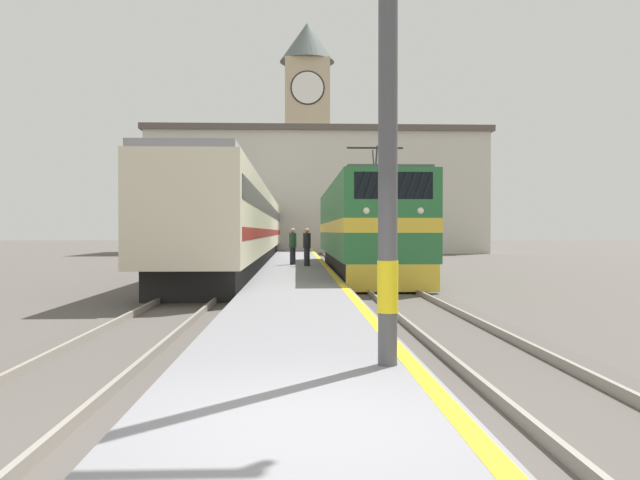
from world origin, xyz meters
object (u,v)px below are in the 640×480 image
at_px(person_on_platform, 293,246).
at_px(clock_tower, 307,127).
at_px(passenger_train, 253,226).
at_px(second_waiting_passenger, 307,246).
at_px(locomotive_train, 362,228).

relative_size(person_on_platform, clock_tower, 0.07).
distance_m(passenger_train, second_waiting_passenger, 14.01).
relative_size(passenger_train, clock_tower, 2.09).
distance_m(locomotive_train, second_waiting_passenger, 2.67).
bearing_deg(second_waiting_passenger, clock_tower, 88.91).
bearing_deg(clock_tower, passenger_train, -98.20).
height_order(locomotive_train, person_on_platform, locomotive_train).
bearing_deg(second_waiting_passenger, locomotive_train, -22.19).
relative_size(locomotive_train, person_on_platform, 10.29).
bearing_deg(passenger_train, locomotive_train, -68.78).
distance_m(passenger_train, person_on_platform, 12.68).
relative_size(person_on_platform, second_waiting_passenger, 1.00).
bearing_deg(person_on_platform, passenger_train, 102.11).
xyz_separation_m(locomotive_train, clock_tower, (-1.57, 42.86, 11.47)).
bearing_deg(person_on_platform, locomotive_train, -36.04).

